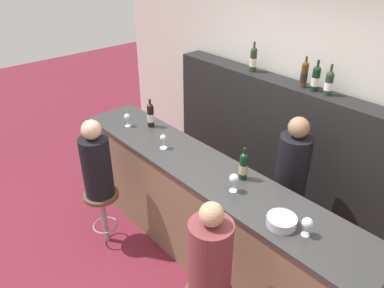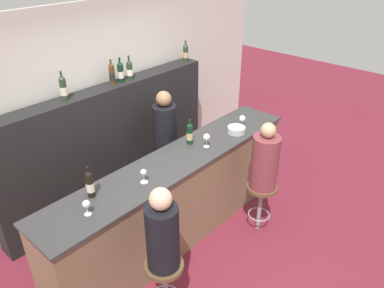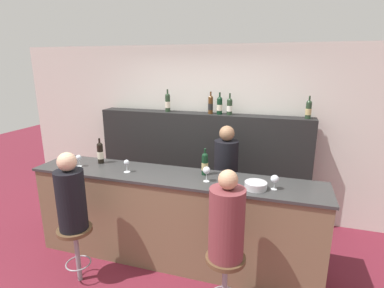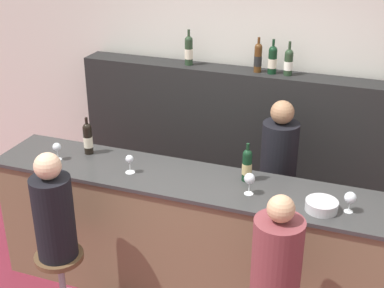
# 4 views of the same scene
# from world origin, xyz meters

# --- Properties ---
(ground_plane) EXTENTS (16.00, 16.00, 0.00)m
(ground_plane) POSITION_xyz_m (0.00, 0.00, 0.00)
(ground_plane) COLOR maroon
(wall_back) EXTENTS (6.40, 0.05, 2.60)m
(wall_back) POSITION_xyz_m (0.00, 1.74, 1.30)
(wall_back) COLOR beige
(wall_back) RESTS_ON ground_plane
(bar_counter) EXTENTS (3.39, 0.61, 1.10)m
(bar_counter) POSITION_xyz_m (0.00, 0.28, 0.55)
(bar_counter) COLOR brown
(bar_counter) RESTS_ON ground_plane
(back_bar_cabinet) EXTENTS (3.19, 0.28, 1.62)m
(back_bar_cabinet) POSITION_xyz_m (0.00, 1.51, 0.81)
(back_bar_cabinet) COLOR black
(back_bar_cabinet) RESTS_ON ground_plane
(wine_bottle_counter_0) EXTENTS (0.08, 0.08, 0.32)m
(wine_bottle_counter_0) POSITION_xyz_m (-1.02, 0.41, 1.24)
(wine_bottle_counter_0) COLOR black
(wine_bottle_counter_0) RESTS_ON bar_counter
(wine_bottle_counter_1) EXTENTS (0.08, 0.08, 0.31)m
(wine_bottle_counter_1) POSITION_xyz_m (0.35, 0.41, 1.23)
(wine_bottle_counter_1) COLOR black
(wine_bottle_counter_1) RESTS_ON bar_counter
(wine_bottle_backbar_0) EXTENTS (0.08, 0.08, 0.34)m
(wine_bottle_backbar_0) POSITION_xyz_m (-0.53, 1.51, 1.76)
(wine_bottle_backbar_0) COLOR #233823
(wine_bottle_backbar_0) RESTS_ON back_bar_cabinet
(wine_bottle_backbar_1) EXTENTS (0.07, 0.07, 0.32)m
(wine_bottle_backbar_1) POSITION_xyz_m (0.14, 1.51, 1.75)
(wine_bottle_backbar_1) COLOR #4C2D14
(wine_bottle_backbar_1) RESTS_ON back_bar_cabinet
(wine_bottle_backbar_2) EXTENTS (0.08, 0.08, 0.31)m
(wine_bottle_backbar_2) POSITION_xyz_m (0.27, 1.51, 1.75)
(wine_bottle_backbar_2) COLOR black
(wine_bottle_backbar_2) RESTS_ON back_bar_cabinet
(wine_bottle_backbar_3) EXTENTS (0.08, 0.08, 0.31)m
(wine_bottle_backbar_3) POSITION_xyz_m (0.41, 1.51, 1.74)
(wine_bottle_backbar_3) COLOR #233823
(wine_bottle_backbar_3) RESTS_ON back_bar_cabinet
(wine_bottle_backbar_4) EXTENTS (0.08, 0.08, 0.30)m
(wine_bottle_backbar_4) POSITION_xyz_m (1.47, 1.51, 1.74)
(wine_bottle_backbar_4) COLOR #233823
(wine_bottle_backbar_4) RESTS_ON back_bar_cabinet
(wine_glass_0) EXTENTS (0.07, 0.07, 0.15)m
(wine_glass_0) POSITION_xyz_m (-1.20, 0.22, 1.21)
(wine_glass_0) COLOR silver
(wine_glass_0) RESTS_ON bar_counter
(wine_glass_1) EXTENTS (0.08, 0.08, 0.15)m
(wine_glass_1) POSITION_xyz_m (-0.54, 0.22, 1.21)
(wine_glass_1) COLOR silver
(wine_glass_1) RESTS_ON bar_counter
(wine_glass_2) EXTENTS (0.08, 0.08, 0.17)m
(wine_glass_2) POSITION_xyz_m (0.42, 0.22, 1.22)
(wine_glass_2) COLOR silver
(wine_glass_2) RESTS_ON bar_counter
(wine_glass_3) EXTENTS (0.08, 0.08, 0.15)m
(wine_glass_3) POSITION_xyz_m (1.13, 0.22, 1.21)
(wine_glass_3) COLOR silver
(wine_glass_3) RESTS_ON bar_counter
(metal_bowl) EXTENTS (0.23, 0.23, 0.07)m
(metal_bowl) POSITION_xyz_m (0.95, 0.17, 1.14)
(metal_bowl) COLOR #B7B7BC
(metal_bowl) RESTS_ON bar_counter
(bar_stool_left) EXTENTS (0.37, 0.37, 0.64)m
(bar_stool_left) POSITION_xyz_m (-0.86, -0.37, 0.50)
(bar_stool_left) COLOR gray
(bar_stool_left) RESTS_ON ground_plane
(guest_seated_left) EXTENTS (0.29, 0.29, 0.84)m
(guest_seated_left) POSITION_xyz_m (-0.86, -0.37, 1.01)
(guest_seated_left) COLOR black
(guest_seated_left) RESTS_ON bar_stool_left
(bar_stool_right) EXTENTS (0.37, 0.37, 0.64)m
(bar_stool_right) POSITION_xyz_m (0.76, -0.37, 0.50)
(bar_stool_right) COLOR gray
(bar_stool_right) RESTS_ON ground_plane
(guest_seated_right) EXTENTS (0.32, 0.32, 0.83)m
(guest_seated_right) POSITION_xyz_m (0.76, -0.37, 1.00)
(guest_seated_right) COLOR brown
(guest_seated_right) RESTS_ON bar_stool_right
(bartender) EXTENTS (0.31, 0.31, 1.56)m
(bartender) POSITION_xyz_m (0.49, 0.98, 0.73)
(bartender) COLOR black
(bartender) RESTS_ON ground_plane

